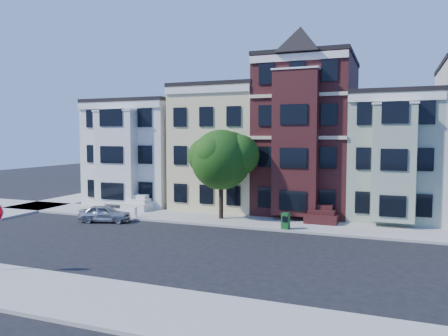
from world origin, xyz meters
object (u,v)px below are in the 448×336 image
at_px(street_tree, 221,164).
at_px(fire_hydrant, 136,213).
at_px(newspaper_box, 286,221).
at_px(parked_car, 105,213).

xyz_separation_m(street_tree, fire_hydrant, (-6.00, -1.90, -3.66)).
xyz_separation_m(newspaper_box, fire_hydrant, (-11.19, 0.00, -0.21)).
height_order(street_tree, fire_hydrant, street_tree).
relative_size(newspaper_box, fire_hydrant, 1.65).
bearing_deg(newspaper_box, street_tree, 169.03).
bearing_deg(street_tree, newspaper_box, -20.04).
height_order(street_tree, parked_car, street_tree).
xyz_separation_m(parked_car, fire_hydrant, (1.51, 1.64, -0.15)).
xyz_separation_m(parked_car, newspaper_box, (12.70, 1.64, 0.06)).
bearing_deg(parked_car, newspaper_box, -99.44).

